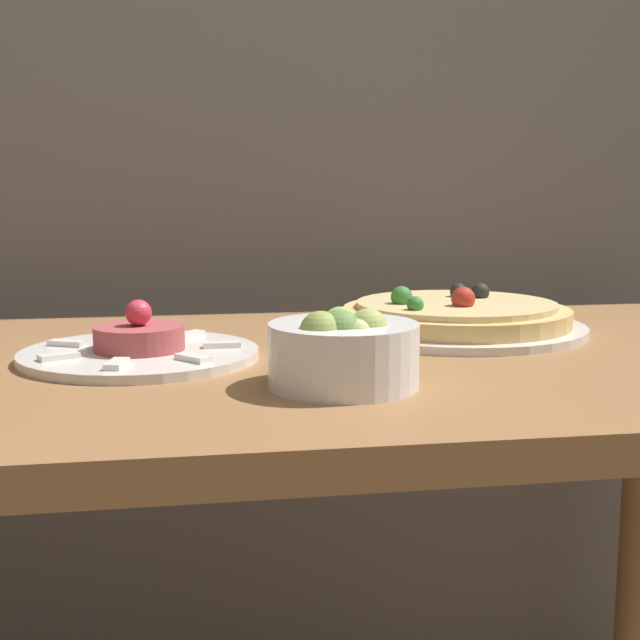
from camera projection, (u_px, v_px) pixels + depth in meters
dining_table at (285, 456)px, 0.97m from camera, size 1.29×0.66×0.73m
pizza_plate at (456, 318)px, 1.12m from camera, size 0.32×0.32×0.06m
tartare_plate at (140, 349)px, 0.95m from camera, size 0.25×0.25×0.06m
small_bowl at (344, 351)px, 0.82m from camera, size 0.14×0.14×0.07m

